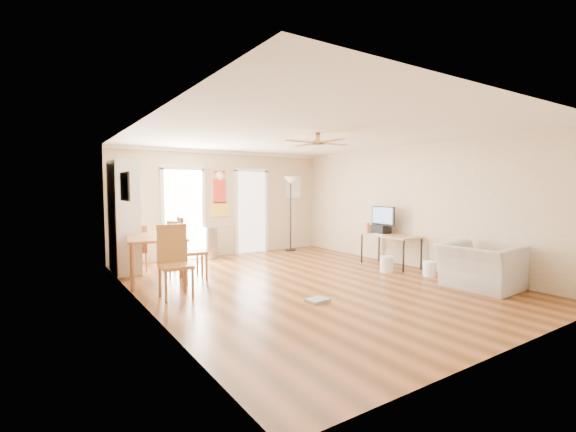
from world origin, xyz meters
TOP-DOWN VIEW (x-y plane):
  - floor at (0.00, 0.00)m, footprint 7.00×7.00m
  - ceiling at (0.00, 0.00)m, footprint 5.50×7.00m
  - wall_back at (0.00, 3.50)m, footprint 5.50×0.04m
  - wall_front at (0.00, -3.50)m, footprint 5.50×0.04m
  - wall_left at (-2.75, 0.00)m, footprint 0.04×7.00m
  - wall_right at (2.75, 0.00)m, footprint 0.04×7.00m
  - crown_molding at (0.00, 0.00)m, footprint 5.50×7.00m
  - kitchen_doorway at (-1.05, 3.48)m, footprint 0.90×0.10m
  - bathroom_doorway at (0.75, 3.48)m, footprint 0.80×0.10m
  - wall_decal at (-0.13, 3.48)m, footprint 0.46×0.03m
  - ac_grille at (2.05, 3.47)m, footprint 0.50×0.04m
  - framed_poster at (-2.73, 1.40)m, footprint 0.04×0.66m
  - ceiling_fan at (0.00, -0.30)m, footprint 1.24×1.24m
  - bookshelf at (-2.51, 2.73)m, footprint 0.50×1.02m
  - dining_table at (-2.15, 1.77)m, footprint 1.24×1.76m
  - dining_chair_right_a at (-1.60, 1.86)m, footprint 0.54×0.54m
  - dining_chair_right_b at (-1.60, 1.34)m, footprint 0.54×0.54m
  - dining_chair_near at (-2.24, 0.30)m, footprint 0.48×0.48m
  - dining_chair_far at (-2.35, 2.57)m, footprint 0.43×0.43m
  - trash_can at (-0.51, 3.17)m, footprint 0.42×0.42m
  - torchiere_lamp at (1.78, 3.17)m, footprint 0.48×0.48m
  - computer_desk at (2.39, 0.21)m, footprint 0.63×1.25m
  - imac at (2.47, 0.52)m, footprint 0.19×0.65m
  - keyboard at (2.20, 0.38)m, footprint 0.19×0.42m
  - printer at (2.45, 0.56)m, footprint 0.33×0.37m
  - orange_bottle at (2.30, 0.80)m, footprint 0.08×0.08m
  - wastebasket_a at (1.87, -0.16)m, footprint 0.33×0.33m
  - wastebasket_b at (2.27, -0.87)m, footprint 0.30×0.30m
  - floor_cloth at (-0.57, -1.05)m, footprint 0.33×0.27m
  - armchair at (2.15, -1.95)m, footprint 1.06×1.20m

SIDE VIEW (x-z plane):
  - floor at x=0.00m, z-range 0.00..0.00m
  - floor_cloth at x=-0.57m, z-range 0.00..0.04m
  - wastebasket_b at x=2.27m, z-range 0.00..0.28m
  - wastebasket_a at x=1.87m, z-range 0.00..0.31m
  - computer_desk at x=2.39m, z-range 0.00..0.67m
  - armchair at x=2.15m, z-range 0.00..0.75m
  - trash_can at x=-0.51m, z-range 0.00..0.75m
  - dining_table at x=-2.15m, z-range 0.00..0.81m
  - dining_chair_far at x=-2.35m, z-range 0.00..0.93m
  - dining_chair_right_a at x=-1.60m, z-range 0.00..1.04m
  - dining_chair_near at x=-2.24m, z-range 0.00..1.10m
  - dining_chair_right_b at x=-1.60m, z-range 0.00..1.14m
  - keyboard at x=2.20m, z-range 0.67..0.69m
  - printer at x=2.45m, z-range 0.67..0.85m
  - orange_bottle at x=2.30m, z-range 0.67..0.89m
  - imac at x=2.47m, z-range 0.67..1.27m
  - torchiere_lamp at x=1.78m, z-range 0.00..1.98m
  - kitchen_doorway at x=-1.05m, z-range 0.00..2.10m
  - bathroom_doorway at x=0.75m, z-range 0.00..2.10m
  - bookshelf at x=-2.51m, z-range 0.00..2.21m
  - wall_back at x=0.00m, z-range 0.00..2.60m
  - wall_front at x=0.00m, z-range 0.00..2.60m
  - wall_left at x=-2.75m, z-range 0.00..2.60m
  - wall_right at x=2.75m, z-range 0.00..2.60m
  - wall_decal at x=-0.13m, z-range 1.00..2.10m
  - ac_grille at x=2.05m, z-range 1.40..2.00m
  - framed_poster at x=-2.73m, z-range 1.46..1.94m
  - ceiling_fan at x=0.00m, z-range 2.33..2.53m
  - crown_molding at x=0.00m, z-range 2.52..2.60m
  - ceiling at x=0.00m, z-range 2.60..2.60m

